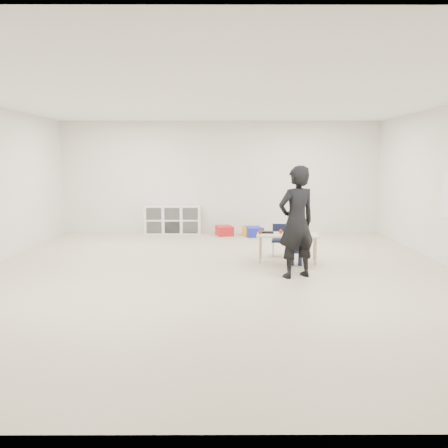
{
  "coord_description": "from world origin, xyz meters",
  "views": [
    {
      "loc": [
        0.05,
        -7.52,
        1.88
      ],
      "look_at": [
        0.07,
        -0.11,
        0.85
      ],
      "focal_mm": 38.0,
      "sensor_mm": 36.0,
      "label": 1
    }
  ],
  "objects_px": {
    "chair_near": "(297,250)",
    "cubby_shelf": "(173,220)",
    "adult": "(296,222)",
    "table": "(287,248)",
    "child": "(297,240)"
  },
  "relations": [
    {
      "from": "chair_near",
      "to": "child",
      "type": "xyz_separation_m",
      "value": [
        0.0,
        -0.0,
        0.18
      ]
    },
    {
      "from": "chair_near",
      "to": "adult",
      "type": "bearing_deg",
      "value": -92.72
    },
    {
      "from": "cubby_shelf",
      "to": "table",
      "type": "bearing_deg",
      "value": -53.39
    },
    {
      "from": "cubby_shelf",
      "to": "child",
      "type": "bearing_deg",
      "value": -56.37
    },
    {
      "from": "child",
      "to": "adult",
      "type": "height_order",
      "value": "adult"
    },
    {
      "from": "table",
      "to": "child",
      "type": "relative_size",
      "value": 1.22
    },
    {
      "from": "child",
      "to": "adult",
      "type": "bearing_deg",
      "value": -92.72
    },
    {
      "from": "chair_near",
      "to": "child",
      "type": "relative_size",
      "value": 0.63
    },
    {
      "from": "table",
      "to": "adult",
      "type": "xyz_separation_m",
      "value": [
        -0.03,
        -1.15,
        0.63
      ]
    },
    {
      "from": "table",
      "to": "child",
      "type": "height_order",
      "value": "child"
    },
    {
      "from": "chair_near",
      "to": "cubby_shelf",
      "type": "height_order",
      "value": "cubby_shelf"
    },
    {
      "from": "child",
      "to": "adult",
      "type": "xyz_separation_m",
      "value": [
        -0.11,
        -0.64,
        0.4
      ]
    },
    {
      "from": "cubby_shelf",
      "to": "adult",
      "type": "bearing_deg",
      "value": -61.47
    },
    {
      "from": "cubby_shelf",
      "to": "adult",
      "type": "relative_size",
      "value": 0.79
    },
    {
      "from": "chair_near",
      "to": "adult",
      "type": "relative_size",
      "value": 0.35
    }
  ]
}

